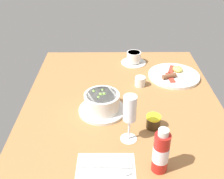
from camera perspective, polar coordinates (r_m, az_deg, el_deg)
ground_plane at (r=115.12cm, az=2.21°, el=-4.18°), size 110.00×84.00×3.00cm
porridge_bowl at (r=109.06cm, az=-2.13°, el=-2.82°), size 19.11×19.11×9.00cm
cutlery_setting at (r=88.53cm, az=-1.05°, el=-16.45°), size 14.03×18.78×0.90cm
coffee_cup at (r=148.54cm, az=4.58°, el=6.60°), size 13.53×13.53×6.39cm
creamer_jug at (r=127.81cm, az=5.97°, el=1.74°), size 4.93×5.96×5.15cm
wine_glass at (r=90.98cm, az=3.76°, el=-4.55°), size 6.01×6.01×18.25cm
jam_jar at (r=103.06cm, az=8.68°, el=-6.70°), size 5.47×5.47×5.18cm
sauce_bottle_red at (r=84.88cm, az=10.25°, el=-12.86°), size 4.98×4.98×16.12cm
breakfast_plate at (r=138.71cm, az=12.88°, el=2.97°), size 25.32×25.32×3.70cm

